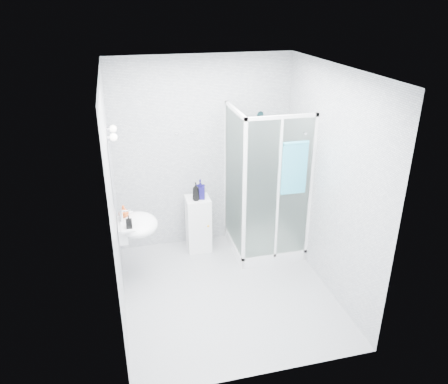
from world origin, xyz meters
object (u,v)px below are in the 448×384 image
object	(u,v)px
soap_dispenser_orange	(124,211)
hand_towel	(294,167)
storage_cabinet	(198,224)
soap_dispenser_black	(129,222)
shampoo_bottle_b	(200,189)
shampoo_bottle_a	(196,192)
shower_enclosure	(261,223)
wall_basin	(136,225)

from	to	relation	value
soap_dispenser_orange	hand_towel	bearing A→B (deg)	-5.34
storage_cabinet	soap_dispenser_black	bearing A→B (deg)	-139.38
shampoo_bottle_b	soap_dispenser_orange	world-z (taller)	shampoo_bottle_b
hand_towel	soap_dispenser_black	bearing A→B (deg)	-177.57
storage_cabinet	soap_dispenser_orange	xyz separation A→B (m)	(-0.97, -0.50, 0.55)
shampoo_bottle_a	soap_dispenser_orange	bearing A→B (deg)	-154.83
hand_towel	shampoo_bottle_a	distance (m)	1.35
shower_enclosure	shampoo_bottle_b	bearing A→B (deg)	160.01
shower_enclosure	soap_dispenser_orange	world-z (taller)	shower_enclosure
shampoo_bottle_a	soap_dispenser_orange	size ratio (longest dim) A/B	1.64
soap_dispenser_orange	shower_enclosure	bearing A→B (deg)	6.77
wall_basin	shower_enclosure	bearing A→B (deg)	10.81
hand_towel	soap_dispenser_orange	bearing A→B (deg)	174.66
soap_dispenser_black	wall_basin	bearing A→B (deg)	65.51
shampoo_bottle_a	wall_basin	bearing A→B (deg)	-146.20
soap_dispenser_orange	shampoo_bottle_b	bearing A→B (deg)	25.86
soap_dispenser_black	shampoo_bottle_b	bearing A→B (deg)	38.40
shampoo_bottle_a	soap_dispenser_orange	distance (m)	1.04
hand_towel	shampoo_bottle_b	world-z (taller)	hand_towel
shower_enclosure	soap_dispenser_black	bearing A→B (deg)	-164.35
shampoo_bottle_b	soap_dispenser_orange	distance (m)	1.12
wall_basin	shampoo_bottle_b	bearing A→B (deg)	33.85
wall_basin	shampoo_bottle_b	xyz separation A→B (m)	(0.89, 0.60, 0.11)
storage_cabinet	hand_towel	xyz separation A→B (m)	(1.06, -0.69, 0.99)
storage_cabinet	soap_dispenser_black	xyz separation A→B (m)	(-0.93, -0.77, 0.55)
soap_dispenser_black	shower_enclosure	bearing A→B (deg)	15.65
soap_dispenser_orange	soap_dispenser_black	distance (m)	0.28
wall_basin	soap_dispenser_orange	size ratio (longest dim) A/B	3.67
shampoo_bottle_a	hand_towel	bearing A→B (deg)	-30.16
storage_cabinet	soap_dispenser_orange	distance (m)	1.22
wall_basin	soap_dispenser_black	xyz separation A→B (m)	(-0.08, -0.17, 0.14)
wall_basin	soap_dispenser_black	size ratio (longest dim) A/B	3.74
storage_cabinet	shampoo_bottle_a	distance (m)	0.52
wall_basin	shampoo_bottle_a	xyz separation A→B (m)	(0.82, 0.55, 0.10)
shower_enclosure	soap_dispenser_black	world-z (taller)	shower_enclosure
shampoo_bottle_b	soap_dispenser_orange	size ratio (longest dim) A/B	1.71
soap_dispenser_black	shampoo_bottle_a	bearing A→B (deg)	38.68
shower_enclosure	shampoo_bottle_b	size ratio (longest dim) A/B	7.67
shower_enclosure	hand_towel	world-z (taller)	shower_enclosure
hand_towel	shampoo_bottle_a	xyz separation A→B (m)	(-1.09, 0.63, -0.48)
shower_enclosure	soap_dispenser_orange	xyz separation A→B (m)	(-1.78, -0.21, 0.49)
shampoo_bottle_a	soap_dispenser_black	world-z (taller)	shampoo_bottle_a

